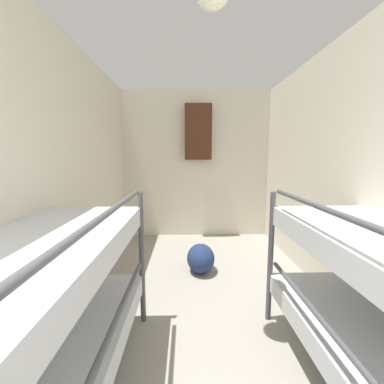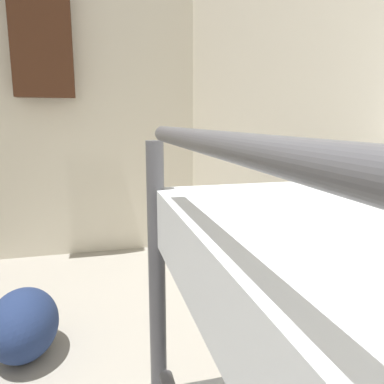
{
  "view_description": "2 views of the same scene",
  "coord_description": "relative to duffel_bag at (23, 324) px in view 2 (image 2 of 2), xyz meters",
  "views": [
    {
      "loc": [
        -0.17,
        0.34,
        1.39
      ],
      "look_at": [
        -0.09,
        3.88,
        0.89
      ],
      "focal_mm": 24.0,
      "sensor_mm": 36.0,
      "label": 1
    },
    {
      "loc": [
        0.4,
        1.45,
        1.15
      ],
      "look_at": [
        0.75,
        2.83,
        0.88
      ],
      "focal_mm": 35.0,
      "sensor_mm": 36.0,
      "label": 2
    }
  ],
  "objects": [
    {
      "name": "wall_back",
      "position": [
        -0.01,
        1.49,
        1.07
      ],
      "size": [
        2.61,
        0.06,
        2.48
      ],
      "color": "beige",
      "rests_on": "ground_plane"
    },
    {
      "name": "duffel_bag",
      "position": [
        0.0,
        0.0,
        0.0
      ],
      "size": [
        0.33,
        0.45,
        0.33
      ],
      "color": "navy",
      "rests_on": "ground_plane"
    },
    {
      "name": "hanging_coat",
      "position": [
        0.03,
        1.34,
        1.61
      ],
      "size": [
        0.44,
        0.12,
        0.9
      ],
      "color": "#472819"
    }
  ]
}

